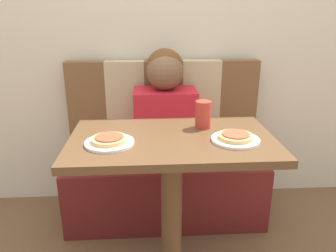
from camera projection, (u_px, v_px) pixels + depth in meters
wall_back at (162, 12)px, 2.08m from camera, size 7.00×0.05×2.60m
booth_seat at (165, 186)px, 2.16m from camera, size 1.25×0.49×0.42m
booth_backrest at (163, 105)px, 2.19m from camera, size 1.25×0.09×0.59m
dining_table at (172, 164)px, 1.50m from camera, size 0.91×0.55×0.78m
person at (165, 106)px, 1.99m from camera, size 0.37×0.26×0.68m
plate_left at (109, 143)px, 1.37m from camera, size 0.21×0.21×0.01m
plate_right at (235, 140)px, 1.41m from camera, size 0.21×0.21×0.01m
pizza_left at (109, 139)px, 1.37m from camera, size 0.15×0.15×0.02m
pizza_right at (236, 136)px, 1.40m from camera, size 0.15×0.15×0.02m
drinking_cup at (203, 115)px, 1.55m from camera, size 0.07×0.07×0.13m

